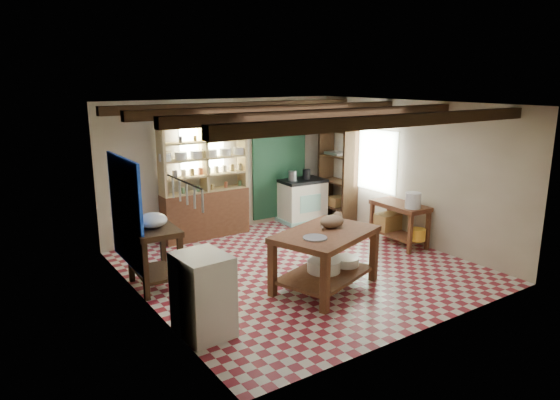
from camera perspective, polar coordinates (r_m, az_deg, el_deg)
floor at (r=8.14m, az=2.33°, el=-7.76°), size 5.00×5.00×0.02m
ceiling at (r=7.58m, az=2.52°, el=10.92°), size 5.00×5.00×0.02m
wall_back at (r=9.84m, az=-6.24°, el=3.88°), size 5.00×0.04×2.60m
wall_front at (r=5.99m, az=16.72°, el=-3.06°), size 5.00×0.04×2.60m
wall_left at (r=6.63m, az=-15.29°, el=-1.36°), size 0.04×5.00×2.60m
wall_right at (r=9.43m, az=14.79°, el=3.07°), size 0.04×5.00×2.60m
ceiling_beams at (r=7.59m, az=2.51°, el=10.01°), size 5.00×3.80×0.15m
blue_wall_patch at (r=7.52m, az=-17.21°, el=-1.30°), size 0.04×1.40×1.60m
green_wall_patch at (r=10.46m, az=-0.07°, el=4.26°), size 1.30×0.04×2.30m
window_back at (r=9.55m, az=-8.91°, el=5.92°), size 0.90×0.02×0.80m
window_right at (r=10.07m, az=10.49°, el=4.53°), size 0.02×1.30×1.20m
utensil_rail at (r=5.44m, az=-10.89°, el=0.84°), size 0.06×0.90×0.28m
pot_rack at (r=10.00m, az=1.29°, el=9.20°), size 0.86×0.12×0.36m
shelving_unit at (r=9.47m, az=-8.61°, el=2.19°), size 1.70×0.34×2.20m
tall_rack at (r=10.59m, az=6.60°, el=2.92°), size 0.40×0.86×2.00m
work_table at (r=7.26m, az=5.17°, el=-6.84°), size 1.75×1.43×0.85m
stove at (r=10.57m, az=2.56°, el=-0.05°), size 0.96×0.67×0.91m
prep_table at (r=7.49m, az=-14.12°, el=-6.36°), size 0.66×0.92×0.91m
white_cabinet at (r=6.03m, az=-8.80°, el=-10.66°), size 0.60×0.70×0.99m
right_counter at (r=9.36m, az=13.43°, el=-2.68°), size 0.58×1.10×0.77m
cat at (r=7.33m, az=5.97°, el=-2.43°), size 0.48×0.45×0.18m
steel_tray at (r=6.82m, az=4.02°, el=-4.33°), size 0.42×0.42×0.02m
basin_large at (r=7.37m, az=5.03°, el=-7.49°), size 0.62×0.62×0.17m
basin_small at (r=7.63m, az=7.61°, el=-6.97°), size 0.47×0.47×0.13m
kettle_left at (r=10.32m, az=1.44°, el=2.78°), size 0.18×0.18×0.20m
kettle_right at (r=10.51m, az=3.04°, el=2.97°), size 0.17×0.17×0.20m
enamel_bowl at (r=7.32m, az=-14.37°, el=-2.25°), size 0.44×0.44×0.21m
white_bucket at (r=8.96m, az=14.97°, el=-0.04°), size 0.28×0.28×0.27m
wicker_basket at (r=9.57m, az=12.16°, el=-2.43°), size 0.45×0.36×0.30m
yellow_tub at (r=9.09m, az=15.41°, el=-3.81°), size 0.29×0.29×0.21m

